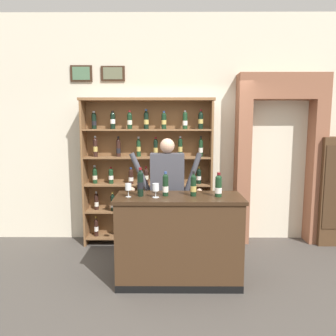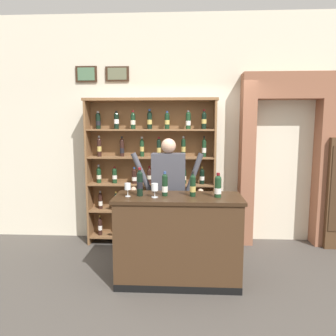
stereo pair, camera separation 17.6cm
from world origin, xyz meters
name	(u,v)px [view 1 (the left image)]	position (x,y,z in m)	size (l,w,h in m)	color
ground_plane	(168,281)	(0.00, 0.00, -0.01)	(14.00, 14.00, 0.02)	#47423D
back_wall	(169,130)	(0.00, 1.56, 1.78)	(12.00, 0.19, 3.55)	beige
wine_shelf	(148,168)	(-0.32, 1.24, 1.19)	(2.00, 0.30, 2.25)	brown
archway_doorway	(278,149)	(1.73, 1.42, 1.48)	(1.36, 0.45, 2.62)	#935B42
tasting_counter	(179,239)	(0.13, 0.00, 0.52)	(1.47, 0.61, 1.04)	#422B19
shopkeeper	(167,187)	(-0.01, 0.55, 1.04)	(0.97, 0.22, 1.68)	#2D3347
tasting_bottle_riserva	(140,183)	(-0.32, -0.01, 1.19)	(0.07, 0.07, 0.33)	black
tasting_bottle_bianco	(165,185)	(-0.03, 0.01, 1.17)	(0.07, 0.07, 0.29)	black
tasting_bottle_grappa	(193,185)	(0.29, 0.00, 1.16)	(0.07, 0.07, 0.29)	black
tasting_bottle_rosso	(219,186)	(0.58, -0.03, 1.16)	(0.08, 0.08, 0.28)	#19381E
wine_glass_center	(156,188)	(-0.14, -0.08, 1.15)	(0.08, 0.08, 0.16)	silver
wine_glass_left	(128,188)	(-0.45, -0.05, 1.14)	(0.07, 0.07, 0.16)	silver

